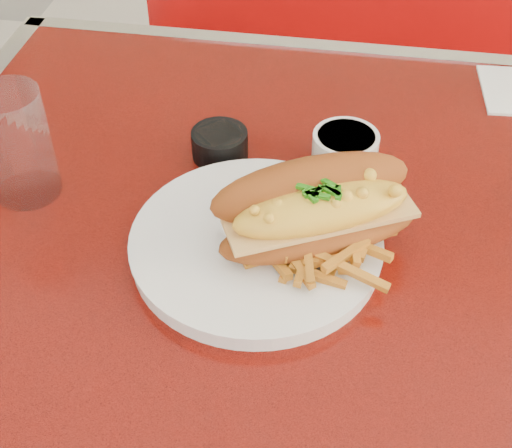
% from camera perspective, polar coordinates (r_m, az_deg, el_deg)
% --- Properties ---
extents(diner_table, '(1.23, 0.83, 0.77)m').
position_cam_1_polar(diner_table, '(0.91, 11.16, -8.56)').
color(diner_table, '#B7170B').
rests_on(diner_table, ground).
extents(booth_bench_far, '(1.20, 0.51, 0.90)m').
position_cam_1_polar(booth_bench_far, '(1.72, 10.35, 5.96)').
color(booth_bench_far, '#A30C0A').
rests_on(booth_bench_far, ground).
extents(dinner_plate, '(0.30, 0.30, 0.02)m').
position_cam_1_polar(dinner_plate, '(0.75, -0.00, -1.63)').
color(dinner_plate, white).
rests_on(dinner_plate, diner_table).
extents(mac_hoagie, '(0.24, 0.19, 0.09)m').
position_cam_1_polar(mac_hoagie, '(0.72, 4.92, 1.25)').
color(mac_hoagie, '#944617').
rests_on(mac_hoagie, dinner_plate).
extents(fries_pile, '(0.13, 0.13, 0.03)m').
position_cam_1_polar(fries_pile, '(0.72, 4.97, -1.42)').
color(fries_pile, orange).
rests_on(fries_pile, dinner_plate).
extents(fork, '(0.03, 0.16, 0.00)m').
position_cam_1_polar(fork, '(0.77, 4.99, 0.72)').
color(fork, silver).
rests_on(fork, dinner_plate).
extents(gravy_ramekin, '(0.10, 0.10, 0.04)m').
position_cam_1_polar(gravy_ramekin, '(0.86, 7.13, 5.95)').
color(gravy_ramekin, white).
rests_on(gravy_ramekin, diner_table).
extents(sauce_cup_left, '(0.09, 0.09, 0.03)m').
position_cam_1_polar(sauce_cup_left, '(0.87, -2.92, 6.51)').
color(sauce_cup_left, black).
rests_on(sauce_cup_left, diner_table).
extents(water_tumbler, '(0.08, 0.08, 0.13)m').
position_cam_1_polar(water_tumbler, '(0.83, -18.58, 6.04)').
color(water_tumbler, silver).
rests_on(water_tumbler, diner_table).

